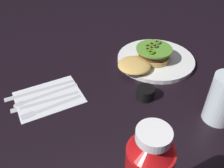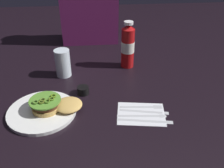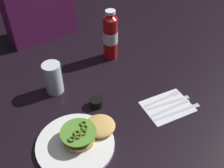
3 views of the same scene
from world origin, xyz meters
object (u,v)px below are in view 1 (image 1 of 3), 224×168
Objects in this scene: burger_sandwich at (147,58)px; butter_knife at (41,102)px; napkin at (49,97)px; spoon_utensil at (38,97)px; fork_utensil at (47,108)px; dinner_plate at (156,59)px; water_glass at (223,99)px; condiment_cup at (145,93)px; steak_knife at (36,90)px.

burger_sandwich is 1.05× the size of butter_knife.
spoon_utensil is at bearing -31.63° from napkin.
fork_utensil is at bearing -0.93° from burger_sandwich.
dinner_plate is 1.45× the size of napkin.
water_glass is (0.06, 0.30, 0.06)m from dinner_plate.
fork_utensil is at bearing -40.21° from water_glass.
burger_sandwich is at bearing 174.18° from butter_knife.
spoon_utensil is (0.03, -0.02, 0.00)m from napkin.
condiment_cup is at bearing 37.30° from dinner_plate.
spoon_utensil is (0.35, -0.36, -0.06)m from water_glass.
butter_knife is 1.11× the size of fork_utensil.
burger_sandwich reaches higher than fork_utensil.
burger_sandwich is 0.38m from spoon_utensil.
steak_knife is at bearing -47.94° from water_glass.
dinner_plate reaches higher than steak_knife.
condiment_cup is at bearing 144.72° from spoon_utensil.
burger_sandwich is 1.50× the size of water_glass.
fork_utensil is (0.35, -0.30, -0.06)m from water_glass.
condiment_cup is 0.25× the size of steak_knife.
dinner_plate reaches higher than spoon_utensil.
condiment_cup is 0.28m from napkin.
dinner_plate is 1.39× the size of butter_knife.
burger_sandwich is 0.16m from condiment_cup.
burger_sandwich is at bearing 179.07° from fork_utensil.
dinner_plate reaches higher than butter_knife.
butter_knife is (0.42, -0.03, -0.00)m from dinner_plate.
dinner_plate reaches higher than fork_utensil.
steak_knife is at bearing -14.53° from burger_sandwich.
steak_knife is at bearing -66.81° from napkin.
butter_knife is at bearing -31.29° from condiment_cup.
burger_sandwich is 0.35m from napkin.
napkin is 0.96× the size of spoon_utensil.
burger_sandwich reaches higher than napkin.
steak_knife is at bearing -103.95° from spoon_utensil.
steak_knife and butter_knife have the same top height.
spoon_utensil is (0.26, -0.18, -0.01)m from condiment_cup.
dinner_plate is at bearing -174.81° from burger_sandwich.
dinner_plate is 0.20m from condiment_cup.
spoon_utensil is at bearing -9.79° from burger_sandwich.
fork_utensil is at bearing 59.15° from napkin.
napkin is (0.39, -0.04, -0.01)m from dinner_plate.
butter_knife is at bearing -42.88° from water_glass.
fork_utensil is (0.02, 0.04, 0.00)m from napkin.
dinner_plate is at bearing -102.26° from water_glass.
dinner_plate is 0.42m from spoon_utensil.
dinner_plate is 5.14× the size of condiment_cup.
water_glass is at bearing 139.79° from fork_utensil.
butter_knife is at bearing 18.72° from napkin.
napkin is 0.03m from butter_knife.
burger_sandwich is 3.88× the size of condiment_cup.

